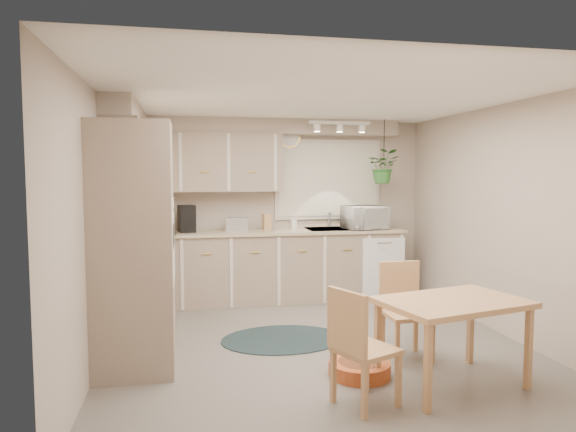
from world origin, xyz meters
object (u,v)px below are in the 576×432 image
object	(u,v)px
braided_rug	(283,339)
chair_back	(407,312)
microwave	(365,215)
dining_table	(452,342)
chair_left	(366,346)
pet_bed	(360,369)

from	to	relation	value
braided_rug	chair_back	bearing A→B (deg)	-36.54
microwave	braided_rug	bearing A→B (deg)	-144.75
dining_table	chair_back	distance (m)	0.63
dining_table	microwave	size ratio (longest dim) A/B	1.95
chair_back	braided_rug	world-z (taller)	chair_back
dining_table	chair_left	world-z (taller)	chair_left
chair_left	pet_bed	xyz separation A→B (m)	(0.14, 0.52, -0.37)
braided_rug	microwave	distance (m)	2.35
pet_bed	microwave	distance (m)	2.93
dining_table	chair_back	xyz separation A→B (m)	(-0.10, 0.62, 0.09)
dining_table	braided_rug	bearing A→B (deg)	128.96
braided_rug	pet_bed	xyz separation A→B (m)	(0.46, -1.04, 0.05)
microwave	chair_left	bearing A→B (deg)	-121.27
chair_left	braided_rug	world-z (taller)	chair_left
chair_back	chair_left	bearing A→B (deg)	49.24
dining_table	chair_left	bearing A→B (deg)	-166.06
chair_back	pet_bed	xyz separation A→B (m)	(-0.55, -0.30, -0.37)
chair_back	microwave	distance (m)	2.40
chair_left	pet_bed	distance (m)	0.65
chair_left	chair_back	bearing A→B (deg)	115.97
braided_rug	chair_left	bearing A→B (deg)	-78.43
chair_left	braided_rug	xyz separation A→B (m)	(-0.32, 1.56, -0.43)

